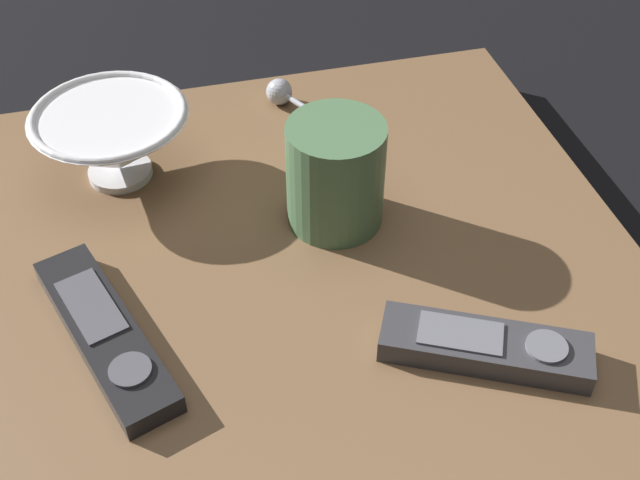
% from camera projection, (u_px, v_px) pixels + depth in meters
% --- Properties ---
extents(ground_plane, '(6.00, 6.00, 0.00)m').
position_uv_depth(ground_plane, '(303.00, 291.00, 0.76)').
color(ground_plane, black).
extents(table, '(0.60, 0.58, 0.05)m').
position_uv_depth(table, '(303.00, 272.00, 0.74)').
color(table, brown).
rests_on(table, ground).
extents(cereal_bowl, '(0.15, 0.15, 0.08)m').
position_uv_depth(cereal_bowl, '(114.00, 140.00, 0.77)').
color(cereal_bowl, silver).
rests_on(cereal_bowl, table).
extents(coffee_mug, '(0.09, 0.09, 0.10)m').
position_uv_depth(coffee_mug, '(335.00, 175.00, 0.72)').
color(coffee_mug, '#4C724C').
rests_on(coffee_mug, table).
extents(teaspoon, '(0.08, 0.13, 0.03)m').
position_uv_depth(teaspoon, '(285.00, 95.00, 0.88)').
color(teaspoon, '#A3A5B2').
rests_on(teaspoon, table).
extents(tv_remote_near, '(0.11, 0.20, 0.02)m').
position_uv_depth(tv_remote_near, '(105.00, 333.00, 0.64)').
color(tv_remote_near, black).
rests_on(tv_remote_near, table).
extents(tv_remote_far, '(0.17, 0.11, 0.02)m').
position_uv_depth(tv_remote_far, '(485.00, 347.00, 0.63)').
color(tv_remote_far, '#38383D').
rests_on(tv_remote_far, table).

